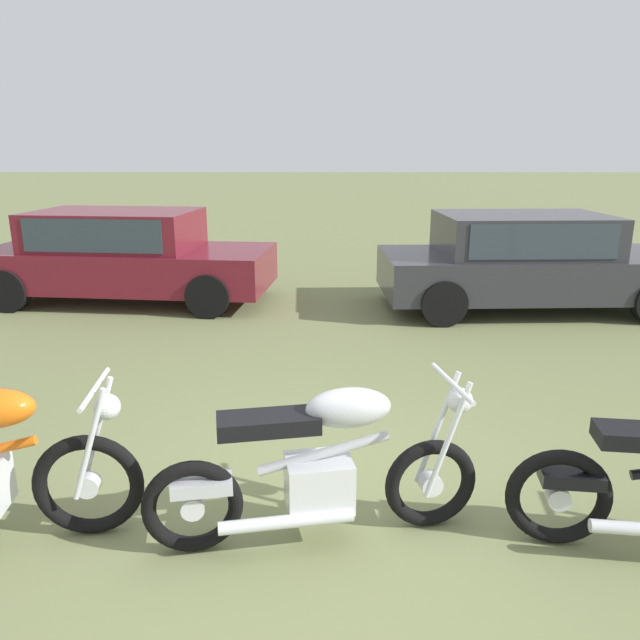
# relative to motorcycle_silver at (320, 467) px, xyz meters

# --- Properties ---
(ground_plane) EXTENTS (120.00, 120.00, 0.00)m
(ground_plane) POSITION_rel_motorcycle_silver_xyz_m (0.04, 0.23, -0.49)
(ground_plane) COLOR olive
(motorcycle_silver) EXTENTS (2.07, 0.78, 1.02)m
(motorcycle_silver) POSITION_rel_motorcycle_silver_xyz_m (0.00, 0.00, 0.00)
(motorcycle_silver) COLOR black
(motorcycle_silver) RESTS_ON ground
(car_burgundy) EXTENTS (4.61, 2.22, 1.43)m
(car_burgundy) POSITION_rel_motorcycle_silver_xyz_m (-3.15, 6.09, 0.31)
(car_burgundy) COLOR maroon
(car_burgundy) RESTS_ON ground
(car_charcoal) EXTENTS (4.42, 2.07, 1.43)m
(car_charcoal) POSITION_rel_motorcycle_silver_xyz_m (3.02, 5.64, 0.31)
(car_charcoal) COLOR #2D2D33
(car_charcoal) RESTS_ON ground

